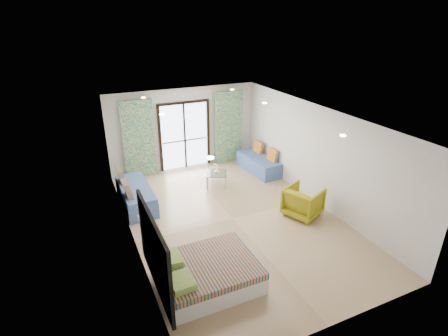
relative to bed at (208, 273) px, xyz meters
name	(u,v)px	position (x,y,z in m)	size (l,w,h in m)	color
floor	(233,219)	(1.47, 1.95, -0.26)	(5.00, 7.50, 0.01)	#977A5A
ceiling	(234,117)	(1.47, 1.95, 2.44)	(5.00, 7.50, 0.01)	silver
wall_back	(184,129)	(1.47, 5.70, 1.09)	(5.00, 0.01, 2.70)	silver
wall_front	(340,262)	(1.47, -1.80, 1.09)	(5.00, 0.01, 2.70)	silver
wall_left	(129,191)	(-1.03, 1.95, 1.09)	(0.01, 7.50, 2.70)	silver
wall_right	(316,155)	(3.97, 1.95, 1.09)	(0.01, 7.50, 2.70)	silver
balcony_door	(184,132)	(1.47, 5.67, 1.00)	(1.76, 0.08, 2.28)	black
balcony_rail	(185,140)	(1.47, 5.68, 0.69)	(1.52, 0.03, 0.04)	#595451
curtain_left	(139,140)	(-0.08, 5.52, 0.99)	(1.00, 0.10, 2.50)	white
curtain_right	(229,127)	(3.02, 5.52, 0.99)	(1.00, 0.10, 2.50)	white
downlight_a	(210,158)	(0.07, -0.05, 2.41)	(0.12, 0.12, 0.02)	#FFE0B2
downlight_b	(343,135)	(2.87, -0.05, 2.41)	(0.12, 0.12, 0.02)	#FFE0B2
downlight_c	(162,114)	(0.07, 2.95, 2.41)	(0.12, 0.12, 0.02)	#FFE0B2
downlight_d	(265,103)	(2.87, 2.95, 2.41)	(0.12, 0.12, 0.02)	#FFE0B2
downlight_e	(143,98)	(0.07, 4.95, 2.41)	(0.12, 0.12, 0.02)	#FFE0B2
downlight_f	(232,90)	(2.87, 4.95, 2.41)	(0.12, 0.12, 0.02)	#FFE0B2
headboard	(154,253)	(-0.99, 0.00, 0.79)	(0.06, 2.10, 1.50)	black
switch_plate	(139,218)	(-1.00, 1.25, 0.79)	(0.02, 0.10, 0.10)	silver
bed	(208,273)	(0.00, 0.00, 0.00)	(1.81, 1.48, 0.63)	silver
daybed_left	(135,195)	(-0.64, 3.72, 0.04)	(0.79, 1.98, 0.97)	#3E5D96
daybed_right	(259,163)	(3.59, 4.31, 0.01)	(0.81, 1.82, 0.88)	#3E5D96
coffee_table	(216,174)	(1.86, 3.90, 0.11)	(0.83, 0.83, 0.73)	silver
vase	(217,171)	(1.86, 3.86, 0.24)	(0.16, 0.17, 0.16)	white
armchair	(303,200)	(3.22, 1.37, 0.17)	(0.84, 0.79, 0.87)	#9A9313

